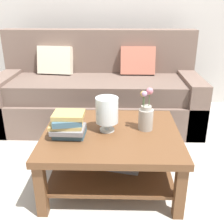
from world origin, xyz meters
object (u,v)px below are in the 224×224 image
(coffee_table, at_px, (112,146))
(flower_pitcher, at_px, (146,116))
(couch, at_px, (98,93))
(book_stack_main, at_px, (68,125))
(glass_hurricane_vase, at_px, (107,111))

(coffee_table, relative_size, flower_pitcher, 3.09)
(couch, height_order, book_stack_main, couch)
(glass_hurricane_vase, bearing_deg, couch, 97.47)
(couch, xyz_separation_m, flower_pitcher, (0.44, -1.12, 0.19))
(book_stack_main, bearing_deg, couch, 84.33)
(flower_pitcher, bearing_deg, glass_hurricane_vase, -173.70)
(coffee_table, height_order, flower_pitcher, flower_pitcher)
(couch, xyz_separation_m, coffee_table, (0.19, -1.18, -0.05))
(book_stack_main, relative_size, flower_pitcher, 0.77)
(flower_pitcher, bearing_deg, book_stack_main, -167.05)
(couch, bearing_deg, coffee_table, -80.73)
(couch, relative_size, glass_hurricane_vase, 8.67)
(book_stack_main, xyz_separation_m, flower_pitcher, (0.57, 0.13, 0.03))
(book_stack_main, distance_m, flower_pitcher, 0.59)
(couch, relative_size, coffee_table, 2.23)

